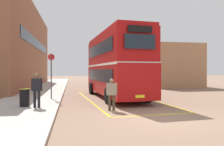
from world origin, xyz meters
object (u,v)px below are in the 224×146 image
object	(u,v)px
double_decker_bus	(115,64)
single_deck_bus	(121,73)
pedestrian_waiting_near	(37,88)
bus_stop_sign	(51,72)
litter_bin	(25,97)
pedestrian_boarding	(112,92)

from	to	relation	value
double_decker_bus	single_deck_bus	size ratio (longest dim) A/B	1.00
single_deck_bus	pedestrian_waiting_near	distance (m)	22.54
bus_stop_sign	pedestrian_waiting_near	bearing A→B (deg)	-96.34
double_decker_bus	single_deck_bus	bearing A→B (deg)	75.68
pedestrian_waiting_near	litter_bin	world-z (taller)	pedestrian_waiting_near
litter_bin	single_deck_bus	bearing A→B (deg)	64.08
pedestrian_boarding	litter_bin	xyz separation A→B (m)	(-4.42, 1.31, -0.32)
double_decker_bus	pedestrian_boarding	bearing A→B (deg)	-103.25
pedestrian_waiting_near	double_decker_bus	bearing A→B (deg)	42.31
pedestrian_waiting_near	bus_stop_sign	world-z (taller)	bus_stop_sign
pedestrian_waiting_near	single_deck_bus	bearing A→B (deg)	66.19
pedestrian_boarding	pedestrian_waiting_near	xyz separation A→B (m)	(-3.73, 0.83, 0.23)
single_deck_bus	pedestrian_boarding	bearing A→B (deg)	-104.05
litter_bin	pedestrian_waiting_near	bearing A→B (deg)	-35.15
single_deck_bus	bus_stop_sign	world-z (taller)	bus_stop_sign
pedestrian_waiting_near	bus_stop_sign	size ratio (longest dim) A/B	0.58
double_decker_bus	pedestrian_waiting_near	size ratio (longest dim) A/B	5.65
pedestrian_waiting_near	bus_stop_sign	bearing A→B (deg)	83.66
pedestrian_boarding	bus_stop_sign	bearing A→B (deg)	126.82
double_decker_bus	pedestrian_waiting_near	bearing A→B (deg)	-137.69
single_deck_bus	pedestrian_waiting_near	bearing A→B (deg)	-113.81
double_decker_bus	pedestrian_boarding	distance (m)	5.74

